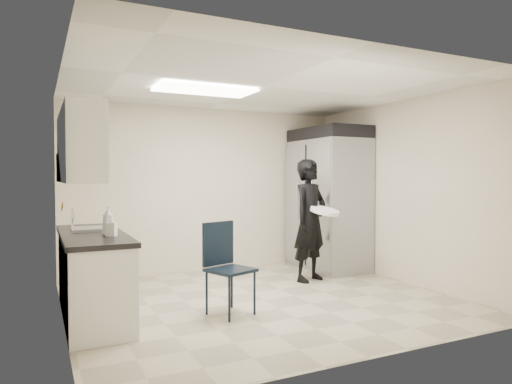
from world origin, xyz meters
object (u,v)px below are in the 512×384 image
lower_counter (93,277)px  commercial_fridge (328,205)px  man_tuxedo (310,220)px  folding_chair (231,270)px

lower_counter → commercial_fridge: bearing=15.9°
commercial_fridge → man_tuxedo: (-0.75, -0.63, -0.17)m
folding_chair → man_tuxedo: 1.99m
commercial_fridge → man_tuxedo: bearing=-139.8°
lower_counter → folding_chair: bearing=-22.6°
lower_counter → folding_chair: folding_chair is taller
lower_counter → folding_chair: (1.36, -0.57, 0.06)m
commercial_fridge → folding_chair: 2.97m
lower_counter → commercial_fridge: (3.78, 1.07, 0.62)m
folding_chair → man_tuxedo: size_ratio=0.56×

